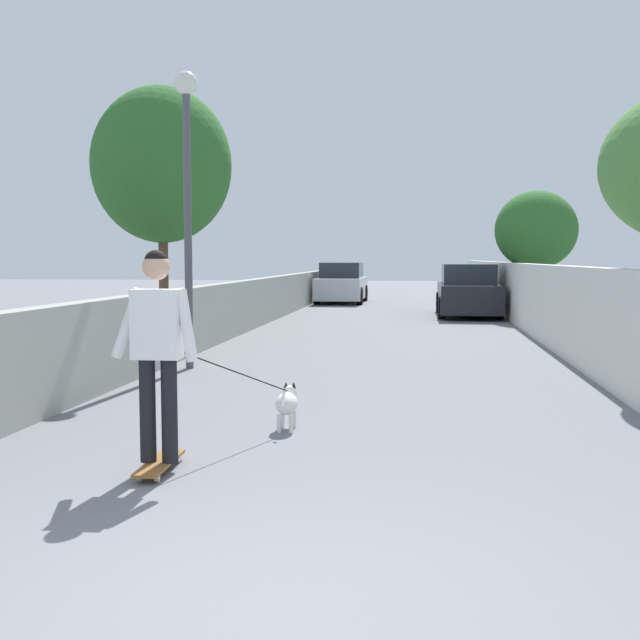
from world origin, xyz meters
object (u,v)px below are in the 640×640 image
Objects in this scene: car_near at (468,292)px; car_far at (342,284)px; dog at (286,402)px; tree_right_near at (536,230)px; tree_left_mid at (162,165)px; lamp_post at (187,168)px; skateboard at (159,464)px; person_skateboarder at (157,338)px.

car_far is at bearing 35.60° from car_near.
car_far is at bearing 4.33° from dog.
tree_right_near is 2.64m from car_near.
tree_left_mid reaches higher than lamp_post.
skateboard is at bearing 155.21° from dog.
tree_left_mid is 13.44m from car_far.
tree_right_near is at bearing -17.95° from skateboard.
person_skateboarder is at bearing 162.05° from tree_right_near.
dog is 0.47× the size of car_far.
tree_left_mid is at bearing 123.94° from tree_right_near.
skateboard is 0.20× the size of car_far.
tree_right_near is 12.85m from lamp_post.
skateboard is at bearing 9.46° from person_skateboarder.
tree_left_mid is 1.20× the size of lamp_post.
skateboard is 0.47× the size of person_skateboarder.
lamp_post is 2.67× the size of person_skateboarder.
lamp_post is 1.11× the size of car_far.
car_far is (23.32, 0.88, -0.37)m from person_skateboarder.
tree_left_mid is 11.69m from skateboard.
lamp_post is at bearing 156.56° from car_near.
tree_left_mid reaches higher than car_far.
tree_left_mid is 10.19m from car_near.
person_skateboarder is (-10.51, -3.57, -2.66)m from tree_left_mid.
tree_right_near is 4.50× the size of skateboard.
car_near is at bearing -11.57° from skateboard.
tree_left_mid reaches higher than dog.
skateboard is 0.42× the size of dog.
person_skateboarder is 0.88× the size of dog.
tree_right_near is at bearing -109.96° from car_near.
tree_right_near is at bearing -56.06° from tree_left_mid.
tree_right_near is 0.79× the size of lamp_post.
tree_left_mid is 2.83× the size of dog.
tree_left_mid is 1.33× the size of car_far.
tree_right_near is 10.82m from tree_left_mid.
lamp_post is 5.66× the size of skateboard.
tree_left_mid is 3.20× the size of person_skateboarder.
car_far is at bearing 42.46° from tree_right_near.
car_near is at bearing 70.04° from tree_right_near.
dog is at bearing -24.79° from person_skateboarder.
tree_left_mid is at bearing 133.27° from car_near.
car_far is at bearing -11.82° from tree_left_mid.
car_near is (15.54, -2.76, 0.44)m from dog.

